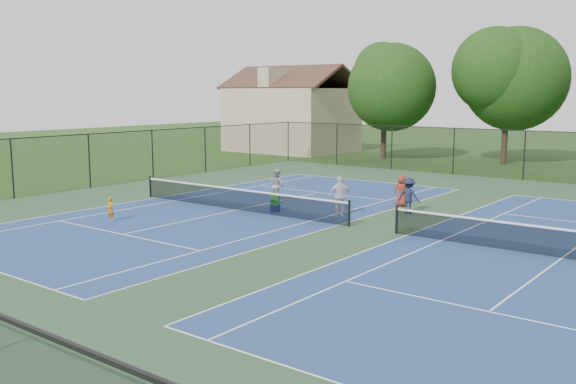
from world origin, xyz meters
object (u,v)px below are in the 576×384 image
Objects in this scene: ball_hopper at (275,200)px; ball_crate at (275,208)px; bystander_b at (409,196)px; bystander_a at (340,196)px; bystander_c at (402,191)px; child_player at (111,209)px; clapboard_house at (292,117)px; instructor at (277,185)px; tree_back_b at (508,74)px; tree_back_a at (385,82)px.

ball_crate is at bearing 0.00° from ball_hopper.
ball_hopper is at bearing 31.75° from bystander_b.
bystander_a is 3.01m from ball_hopper.
bystander_b is at bearing 33.07° from ball_crate.
bystander_b is at bearing 92.83° from bystander_c.
clapboard_house is at bearing 116.91° from child_player.
ball_crate is at bearing -54.05° from clapboard_house.
ball_hopper is at bearing 15.70° from bystander_c.
child_player is 2.56× the size of ball_hopper.
instructor is 5.96m from bystander_c.
bystander_b is at bearing -154.20° from instructor.
bystander_b is 5.92m from ball_crate.
tree_back_b is 24.04m from instructor.
bystander_b is 3.99× the size of ball_hopper.
tree_back_a reaches higher than ball_crate.
tree_back_b is 5.73× the size of bystander_a.
bystander_a is (20.44, -23.34, -2.22)m from clapboard_house.
tree_back_b reaches higher than bystander_a.
bystander_a is at bearing 47.22° from child_player.
ball_hopper is (0.00, 0.00, 0.36)m from ball_crate.
bystander_c reaches higher than ball_crate.
bystander_a is 3.07m from ball_crate.
ball_hopper is at bearing -93.18° from tree_back_b.
bystander_a reaches higher than ball_hopper.
tree_back_a is 5.77× the size of bystander_b.
child_player is (3.58, -29.10, -5.53)m from tree_back_a.
instructor is (6.02, -21.14, -5.23)m from tree_back_a.
tree_back_b reaches higher than tree_back_a.
tree_back_a is at bearing -167.47° from tree_back_b.
clapboard_house reaches higher than bystander_a.
bystander_a is at bearing -48.80° from clapboard_house.
tree_back_a is 23.82× the size of ball_crate.
bystander_b is (3.53, -22.05, -5.80)m from tree_back_b.
clapboard_house is 30.12m from ball_crate.
tree_back_b reaches higher than bystander_c.
ball_crate is (-3.82, -4.65, -0.57)m from bystander_c.
child_player is at bearing -124.51° from ball_hopper.
tree_back_b is 19.35m from clapboard_house.
ball_hopper is at bearing -23.93° from bystander_a.
clapboard_house is 30.08m from ball_hopper.
bystander_a is 3.10m from bystander_b.
bystander_c is 6.02m from ball_hopper.
clapboard_house reaches higher than bystander_c.
tree_back_b is at bearing 86.82° from ball_hopper.
child_player is 0.69× the size of bystander_c.
bystander_b is (2.09, 2.29, -0.08)m from bystander_a.
tree_back_a is 0.91× the size of tree_back_b.
clapboard_house is 6.68× the size of instructor.
tree_back_b is 6.82× the size of bystander_c.
tree_back_a reaches higher than child_player.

